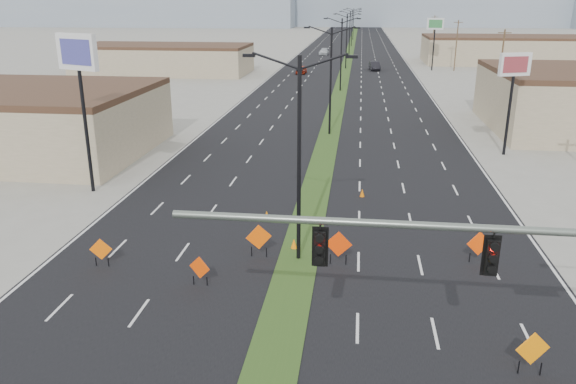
# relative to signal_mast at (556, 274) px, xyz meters

# --- Properties ---
(road_surface) EXTENTS (25.00, 400.00, 0.02)m
(road_surface) POSITION_rel_signal_mast_xyz_m (-8.56, 98.00, -4.79)
(road_surface) COLOR black
(road_surface) RESTS_ON ground
(median_strip) EXTENTS (2.00, 400.00, 0.04)m
(median_strip) POSITION_rel_signal_mast_xyz_m (-8.56, 98.00, -4.79)
(median_strip) COLOR #2F4E1C
(median_strip) RESTS_ON ground
(building_sw_far) EXTENTS (30.00, 14.00, 4.50)m
(building_sw_far) POSITION_rel_signal_mast_xyz_m (-40.56, 83.00, -2.54)
(building_sw_far) COLOR tan
(building_sw_far) RESTS_ON ground
(building_se_far) EXTENTS (44.00, 16.00, 5.00)m
(building_se_far) POSITION_rel_signal_mast_xyz_m (29.44, 108.00, -2.29)
(building_se_far) COLOR tan
(building_se_far) RESTS_ON ground
(mesa_west) EXTENTS (180.00, 50.00, 22.00)m
(mesa_west) POSITION_rel_signal_mast_xyz_m (-128.56, 278.00, 6.21)
(mesa_west) COLOR #8796A8
(mesa_west) RESTS_ON ground
(signal_mast) EXTENTS (16.30, 0.60, 8.00)m
(signal_mast) POSITION_rel_signal_mast_xyz_m (0.00, 0.00, 0.00)
(signal_mast) COLOR slate
(signal_mast) RESTS_ON ground
(streetlight_0) EXTENTS (5.15, 0.24, 10.02)m
(streetlight_0) POSITION_rel_signal_mast_xyz_m (-8.56, 10.00, 0.63)
(streetlight_0) COLOR black
(streetlight_0) RESTS_ON ground
(streetlight_1) EXTENTS (5.15, 0.24, 10.02)m
(streetlight_1) POSITION_rel_signal_mast_xyz_m (-8.56, 38.00, 0.63)
(streetlight_1) COLOR black
(streetlight_1) RESTS_ON ground
(streetlight_2) EXTENTS (5.15, 0.24, 10.02)m
(streetlight_2) POSITION_rel_signal_mast_xyz_m (-8.56, 66.00, 0.63)
(streetlight_2) COLOR black
(streetlight_2) RESTS_ON ground
(streetlight_3) EXTENTS (5.15, 0.24, 10.02)m
(streetlight_3) POSITION_rel_signal_mast_xyz_m (-8.56, 94.00, 0.63)
(streetlight_3) COLOR black
(streetlight_3) RESTS_ON ground
(streetlight_4) EXTENTS (5.15, 0.24, 10.02)m
(streetlight_4) POSITION_rel_signal_mast_xyz_m (-8.56, 122.00, 0.63)
(streetlight_4) COLOR black
(streetlight_4) RESTS_ON ground
(streetlight_5) EXTENTS (5.15, 0.24, 10.02)m
(streetlight_5) POSITION_rel_signal_mast_xyz_m (-8.56, 150.00, 0.63)
(streetlight_5) COLOR black
(streetlight_5) RESTS_ON ground
(streetlight_6) EXTENTS (5.15, 0.24, 10.02)m
(streetlight_6) POSITION_rel_signal_mast_xyz_m (-8.56, 178.00, 0.63)
(streetlight_6) COLOR black
(streetlight_6) RESTS_ON ground
(utility_pole_1) EXTENTS (1.60, 0.20, 9.00)m
(utility_pole_1) POSITION_rel_signal_mast_xyz_m (11.44, 58.00, -0.12)
(utility_pole_1) COLOR #4C3823
(utility_pole_1) RESTS_ON ground
(utility_pole_2) EXTENTS (1.60, 0.20, 9.00)m
(utility_pole_2) POSITION_rel_signal_mast_xyz_m (11.44, 93.00, -0.12)
(utility_pole_2) COLOR #4C3823
(utility_pole_2) RESTS_ON ground
(utility_pole_3) EXTENTS (1.60, 0.20, 9.00)m
(utility_pole_3) POSITION_rel_signal_mast_xyz_m (11.44, 128.00, -0.12)
(utility_pole_3) COLOR #4C3823
(utility_pole_3) RESTS_ON ground
(car_left) EXTENTS (1.78, 4.17, 1.40)m
(car_left) POSITION_rel_signal_mast_xyz_m (-16.15, 85.14, -4.09)
(car_left) COLOR maroon
(car_left) RESTS_ON ground
(car_mid) EXTENTS (2.19, 4.94, 1.58)m
(car_mid) POSITION_rel_signal_mast_xyz_m (-3.15, 92.15, -4.00)
(car_mid) COLOR black
(car_mid) RESTS_ON ground
(car_far) EXTENTS (2.18, 5.03, 1.44)m
(car_far) POSITION_rel_signal_mast_xyz_m (-14.58, 122.41, -4.07)
(car_far) COLOR silver
(car_far) RESTS_ON ground
(construction_sign_0) EXTENTS (1.09, 0.21, 1.46)m
(construction_sign_0) POSITION_rel_signal_mast_xyz_m (-17.95, 7.96, -3.94)
(construction_sign_0) COLOR #FF6305
(construction_sign_0) RESTS_ON ground
(construction_sign_1) EXTENTS (1.03, 0.38, 1.43)m
(construction_sign_1) POSITION_rel_signal_mast_xyz_m (-12.69, 6.68, -3.96)
(construction_sign_1) COLOR #E64004
(construction_sign_1) RESTS_ON ground
(construction_sign_2) EXTENTS (1.24, 0.50, 1.74)m
(construction_sign_2) POSITION_rel_signal_mast_xyz_m (-10.56, 9.97, -3.76)
(construction_sign_2) COLOR #FD5605
(construction_sign_2) RESTS_ON ground
(construction_sign_3) EXTENTS (1.31, 0.11, 1.75)m
(construction_sign_3) POSITION_rel_signal_mast_xyz_m (-6.56, 9.60, -3.76)
(construction_sign_3) COLOR #EE3705
(construction_sign_3) RESTS_ON ground
(construction_sign_4) EXTENTS (1.23, 0.38, 1.68)m
(construction_sign_4) POSITION_rel_signal_mast_xyz_m (0.36, 1.82, -3.80)
(construction_sign_4) COLOR orange
(construction_sign_4) RESTS_ON ground
(construction_sign_5) EXTENTS (1.22, 0.34, 1.67)m
(construction_sign_5) POSITION_rel_signal_mast_xyz_m (0.26, 10.64, -3.81)
(construction_sign_5) COLOR #FF4305
(construction_sign_5) RESTS_ON ground
(cone_0) EXTENTS (0.44, 0.44, 0.58)m
(cone_0) POSITION_rel_signal_mast_xyz_m (-8.92, 11.14, -4.50)
(cone_0) COLOR orange
(cone_0) RESTS_ON ground
(cone_1) EXTENTS (0.44, 0.44, 0.66)m
(cone_1) POSITION_rel_signal_mast_xyz_m (-6.44, 11.77, -4.46)
(cone_1) COLOR #FF4605
(cone_1) RESTS_ON ground
(cone_2) EXTENTS (0.39, 0.39, 0.55)m
(cone_2) POSITION_rel_signal_mast_xyz_m (-5.39, 19.87, -4.52)
(cone_2) COLOR #DB6504
(cone_2) RESTS_ON ground
(cone_3) EXTENTS (0.41, 0.41, 0.54)m
(cone_3) POSITION_rel_signal_mast_xyz_m (-11.00, 15.14, -4.52)
(cone_3) COLOR orange
(cone_3) RESTS_ON ground
(pole_sign_west) EXTENTS (3.23, 1.69, 10.36)m
(pole_sign_west) POSITION_rel_signal_mast_xyz_m (-23.58, 18.80, 3.72)
(pole_sign_west) COLOR black
(pole_sign_west) RESTS_ON ground
(pole_sign_east_near) EXTENTS (2.68, 1.29, 8.37)m
(pole_sign_east_near) POSITION_rel_signal_mast_xyz_m (6.46, 32.24, 1.97)
(pole_sign_east_near) COLOR black
(pole_sign_east_near) RESTS_ON ground
(pole_sign_east_far) EXTENTS (2.96, 1.44, 9.35)m
(pole_sign_east_far) POSITION_rel_signal_mast_xyz_m (7.45, 93.27, 2.83)
(pole_sign_east_far) COLOR black
(pole_sign_east_far) RESTS_ON ground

